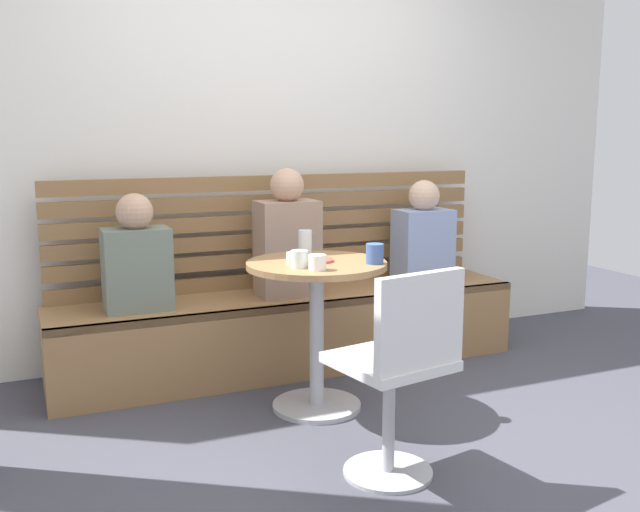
% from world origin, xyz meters
% --- Properties ---
extents(ground, '(8.00, 8.00, 0.00)m').
position_xyz_m(ground, '(0.00, 0.00, 0.00)').
color(ground, '#42424C').
extents(back_wall, '(5.20, 0.10, 2.90)m').
position_xyz_m(back_wall, '(0.00, 1.64, 1.45)').
color(back_wall, silver).
rests_on(back_wall, ground).
extents(booth_bench, '(2.70, 0.52, 0.44)m').
position_xyz_m(booth_bench, '(0.00, 1.20, 0.22)').
color(booth_bench, olive).
rests_on(booth_bench, ground).
extents(booth_backrest, '(2.65, 0.04, 0.67)m').
position_xyz_m(booth_backrest, '(0.00, 1.44, 0.78)').
color(booth_backrest, olive).
rests_on(booth_backrest, booth_bench).
extents(cafe_table, '(0.68, 0.68, 0.74)m').
position_xyz_m(cafe_table, '(-0.11, 0.57, 0.52)').
color(cafe_table, '#ADADB2').
rests_on(cafe_table, ground).
extents(white_chair, '(0.46, 0.46, 0.85)m').
position_xyz_m(white_chair, '(-0.11, -0.24, 0.46)').
color(white_chair, '#ADADB2').
rests_on(white_chair, ground).
extents(person_adult, '(0.34, 0.22, 0.72)m').
position_xyz_m(person_adult, '(-0.03, 1.17, 0.76)').
color(person_adult, '#9E7F6B').
rests_on(person_adult, booth_bench).
extents(person_child_left, '(0.34, 0.22, 0.61)m').
position_xyz_m(person_child_left, '(-0.87, 1.18, 0.71)').
color(person_child_left, slate).
rests_on(person_child_left, booth_bench).
extents(person_child_middle, '(0.34, 0.22, 0.63)m').
position_xyz_m(person_child_middle, '(0.87, 1.20, 0.72)').
color(person_child_middle, '#8C9EC6').
rests_on(person_child_middle, booth_bench).
extents(cup_espresso_small, '(0.06, 0.06, 0.05)m').
position_xyz_m(cup_espresso_small, '(-0.24, 0.57, 0.77)').
color(cup_espresso_small, silver).
rests_on(cup_espresso_small, cafe_table).
extents(cup_ceramic_white, '(0.08, 0.08, 0.07)m').
position_xyz_m(cup_ceramic_white, '(-0.19, 0.38, 0.78)').
color(cup_ceramic_white, white).
rests_on(cup_ceramic_white, cafe_table).
extents(cup_glass_short, '(0.08, 0.08, 0.08)m').
position_xyz_m(cup_glass_short, '(-0.25, 0.46, 0.78)').
color(cup_glass_short, silver).
rests_on(cup_glass_short, cafe_table).
extents(cup_glass_tall, '(0.07, 0.07, 0.12)m').
position_xyz_m(cup_glass_tall, '(-0.07, 0.82, 0.80)').
color(cup_glass_tall, silver).
rests_on(cup_glass_tall, cafe_table).
extents(cup_mug_blue, '(0.08, 0.08, 0.09)m').
position_xyz_m(cup_mug_blue, '(0.12, 0.42, 0.79)').
color(cup_mug_blue, '#3D5B9E').
rests_on(cup_mug_blue, cafe_table).
extents(plate_small, '(0.17, 0.17, 0.01)m').
position_xyz_m(plate_small, '(-0.11, 0.58, 0.75)').
color(plate_small, '#DB4C42').
rests_on(plate_small, cafe_table).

